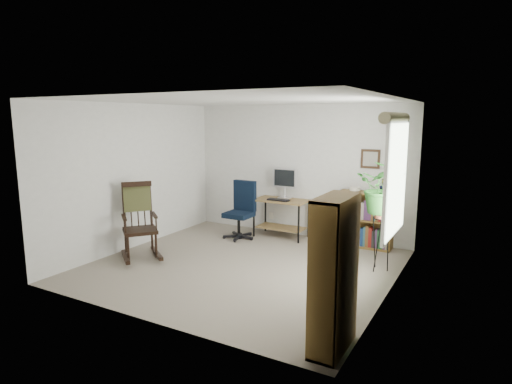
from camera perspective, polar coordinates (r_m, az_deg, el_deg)
The scene contains 18 objects.
floor at distance 6.43m, azimuth -1.76°, elevation -9.80°, with size 4.20×4.00×0.00m, color gray.
ceiling at distance 6.06m, azimuth -1.89°, elevation 12.10°, with size 4.20×4.00×0.00m, color silver.
wall_back at distance 7.90m, azimuth 5.67°, elevation 2.81°, with size 4.20×0.00×2.40m, color silver.
wall_front at distance 4.56m, azimuth -14.87°, elevation -2.64°, with size 4.20×0.00×2.40m, color silver.
wall_left at distance 7.42m, azimuth -15.87°, elevation 2.03°, with size 0.00×4.00×2.40m, color silver.
wall_right at distance 5.38m, azimuth 17.75°, elevation -0.92°, with size 0.00×4.00×2.40m, color silver.
window at distance 5.64m, azimuth 18.08°, elevation 1.61°, with size 0.12×1.20×1.50m, color white, non-canonical shape.
desk at distance 7.86m, azimuth 3.37°, elevation -3.50°, with size 0.97×0.53×0.70m, color olive, non-canonical shape.
monitor at distance 7.86m, azimuth 3.86°, elevation 1.18°, with size 0.46×0.16×0.56m, color silver, non-canonical shape.
keyboard at distance 7.68m, azimuth 3.01°, elevation -1.05°, with size 0.40×0.15×0.03m, color black.
office_chair at distance 7.70m, azimuth -2.32°, elevation -2.41°, with size 0.58×0.58×1.06m, color black, non-canonical shape.
rocking_chair at distance 6.87m, azimuth -15.26°, elevation -3.66°, with size 0.62×1.03×1.20m, color black, non-canonical shape.
low_bookshelf at distance 7.43m, azimuth 14.36°, elevation -3.60°, with size 0.90×0.30×0.95m, color brown, non-canonical shape.
tall_bookshelf at distance 4.08m, azimuth 10.35°, elevation -10.78°, with size 0.28×0.64×1.47m, color brown, non-canonical shape.
plant_stand at distance 6.37m, azimuth 16.21°, elevation -6.15°, with size 0.25×0.25×0.90m, color black, non-canonical shape.
spider_plant at distance 6.16m, azimuth 16.70°, elevation 3.88°, with size 1.69×1.88×1.46m, color #245F21.
potted_plant_small at distance 7.28m, azimuth 16.69°, elevation 0.24°, with size 0.13×0.24×0.11m, color #245F21.
framed_picture at distance 7.41m, azimuth 15.00°, elevation 4.28°, with size 0.32×0.04×0.32m, color black, non-canonical shape.
Camera 1 is at (3.12, -5.19, 2.16)m, focal length 30.00 mm.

